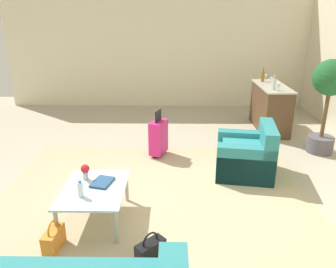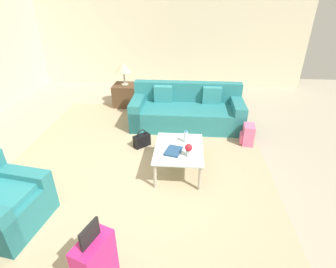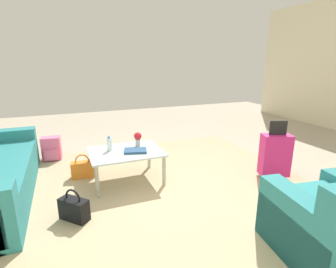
# 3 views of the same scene
# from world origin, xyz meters

# --- Properties ---
(ground_plane) EXTENTS (12.00, 12.00, 0.00)m
(ground_plane) POSITION_xyz_m (0.00, 0.00, 0.00)
(ground_plane) COLOR #A89E89
(wall_right) EXTENTS (0.12, 8.00, 3.10)m
(wall_right) POSITION_xyz_m (5.06, 0.00, 1.55)
(wall_right) COLOR beige
(wall_right) RESTS_ON ground
(area_rug) EXTENTS (5.20, 4.40, 0.01)m
(area_rug) POSITION_xyz_m (0.60, 0.20, 0.00)
(area_rug) COLOR tan
(area_rug) RESTS_ON ground
(couch) EXTENTS (1.00, 2.37, 0.88)m
(couch) POSITION_xyz_m (2.20, -0.60, 0.30)
(couch) COLOR teal
(couch) RESTS_ON ground
(coffee_table) EXTENTS (0.98, 0.76, 0.44)m
(coffee_table) POSITION_xyz_m (0.40, -0.50, 0.39)
(coffee_table) COLOR silver
(coffee_table) RESTS_ON ground
(water_bottle) EXTENTS (0.06, 0.06, 0.20)m
(water_bottle) POSITION_xyz_m (0.60, -0.60, 0.54)
(water_bottle) COLOR silver
(water_bottle) RESTS_ON coffee_table
(coffee_table_book) EXTENTS (0.35, 0.29, 0.03)m
(coffee_table_book) POSITION_xyz_m (0.28, -0.42, 0.46)
(coffee_table_book) COLOR navy
(coffee_table_book) RESTS_ON coffee_table
(flower_vase) EXTENTS (0.11, 0.11, 0.21)m
(flower_vase) POSITION_xyz_m (0.18, -0.65, 0.57)
(flower_vase) COLOR #B2B7BC
(flower_vase) RESTS_ON coffee_table
(side_table) EXTENTS (0.58, 0.58, 0.55)m
(side_table) POSITION_xyz_m (3.20, 1.00, 0.28)
(side_table) COLOR #513823
(side_table) RESTS_ON ground
(table_lamp) EXTENTS (0.42, 0.42, 0.55)m
(table_lamp) POSITION_xyz_m (3.20, 1.00, 0.98)
(table_lamp) COLOR #ADA899
(table_lamp) RESTS_ON side_table
(suitcase_magenta) EXTENTS (0.45, 0.34, 0.85)m
(suitcase_magenta) POSITION_xyz_m (-1.60, 0.20, 0.36)
(suitcase_magenta) COLOR #D12375
(suitcase_magenta) RESTS_ON ground
(handbag_black) EXTENTS (0.32, 0.33, 0.36)m
(handbag_black) POSITION_xyz_m (1.14, 0.23, 0.13)
(handbag_black) COLOR black
(handbag_black) RESTS_ON ground
(handbag_orange) EXTENTS (0.33, 0.17, 0.36)m
(handbag_orange) POSITION_xyz_m (0.97, -0.83, 0.13)
(handbag_orange) COLOR orange
(handbag_orange) RESTS_ON ground
(backpack_pink) EXTENTS (0.32, 0.28, 0.40)m
(backpack_pink) POSITION_xyz_m (1.40, -1.79, 0.19)
(backpack_pink) COLOR pink
(backpack_pink) RESTS_ON ground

